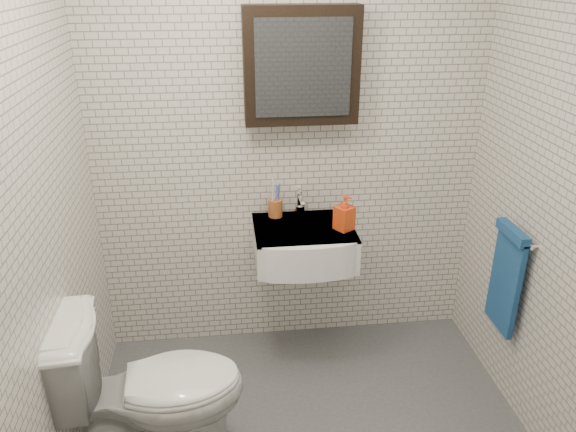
{
  "coord_description": "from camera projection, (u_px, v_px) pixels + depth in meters",
  "views": [
    {
      "loc": [
        -0.37,
        -2.0,
        2.18
      ],
      "look_at": [
        -0.08,
        0.45,
        1.07
      ],
      "focal_mm": 35.0,
      "sensor_mm": 36.0,
      "label": 1
    }
  ],
  "objects": [
    {
      "name": "toilet",
      "position": [
        152.0,
        390.0,
        2.53
      ],
      "size": [
        0.86,
        0.53,
        0.84
      ],
      "primitive_type": "imported",
      "rotation": [
        0.0,
        0.0,
        1.65
      ],
      "color": "white",
      "rests_on": "ground"
    },
    {
      "name": "room_shell",
      "position": [
        322.0,
        168.0,
        2.15
      ],
      "size": [
        2.22,
        2.02,
        2.51
      ],
      "color": "silver",
      "rests_on": "ground"
    },
    {
      "name": "toothbrush_cup",
      "position": [
        275.0,
        207.0,
        3.22
      ],
      "size": [
        0.1,
        0.1,
        0.22
      ],
      "rotation": [
        0.0,
        0.0,
        0.23
      ],
      "color": "#9C5327",
      "rests_on": "washbasin"
    },
    {
      "name": "soap_bottle",
      "position": [
        344.0,
        212.0,
        3.04
      ],
      "size": [
        0.13,
        0.13,
        0.2
      ],
      "primitive_type": "imported",
      "rotation": [
        0.0,
        0.0,
        0.57
      ],
      "color": "orange",
      "rests_on": "washbasin"
    },
    {
      "name": "towel_rail",
      "position": [
        507.0,
        274.0,
        2.88
      ],
      "size": [
        0.09,
        0.3,
        0.58
      ],
      "color": "silver",
      "rests_on": "room_shell"
    },
    {
      "name": "mirror_cabinet",
      "position": [
        301.0,
        66.0,
        2.9
      ],
      "size": [
        0.6,
        0.15,
        0.6
      ],
      "color": "black",
      "rests_on": "room_shell"
    },
    {
      "name": "faucet",
      "position": [
        300.0,
        205.0,
        3.22
      ],
      "size": [
        0.06,
        0.2,
        0.15
      ],
      "color": "silver",
      "rests_on": "washbasin"
    },
    {
      "name": "washbasin",
      "position": [
        305.0,
        245.0,
        3.11
      ],
      "size": [
        0.55,
        0.5,
        0.2
      ],
      "color": "white",
      "rests_on": "room_shell"
    }
  ]
}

